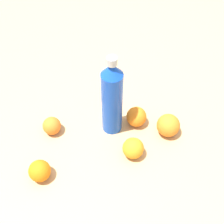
% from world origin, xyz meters
% --- Properties ---
extents(ground_plane, '(2.40, 2.40, 0.00)m').
position_xyz_m(ground_plane, '(0.00, 0.00, 0.00)').
color(ground_plane, tan).
extents(water_bottle, '(0.07, 0.07, 0.31)m').
position_xyz_m(water_bottle, '(-0.01, -0.05, 0.15)').
color(water_bottle, blue).
rests_on(water_bottle, ground_plane).
extents(orange_0, '(0.07, 0.07, 0.07)m').
position_xyz_m(orange_0, '(-0.10, -0.33, 0.03)').
color(orange_0, orange).
rests_on(orange_0, ground_plane).
extents(orange_1, '(0.06, 0.06, 0.06)m').
position_xyz_m(orange_1, '(-0.18, -0.17, 0.03)').
color(orange_1, orange).
rests_on(orange_1, ground_plane).
extents(orange_2, '(0.08, 0.08, 0.08)m').
position_xyz_m(orange_2, '(0.16, 0.03, 0.04)').
color(orange_2, orange).
rests_on(orange_2, ground_plane).
extents(orange_3, '(0.07, 0.07, 0.07)m').
position_xyz_m(orange_3, '(0.10, -0.11, 0.03)').
color(orange_3, orange).
rests_on(orange_3, ground_plane).
extents(orange_4, '(0.07, 0.07, 0.07)m').
position_xyz_m(orange_4, '(0.05, 0.01, 0.04)').
color(orange_4, orange).
rests_on(orange_4, ground_plane).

